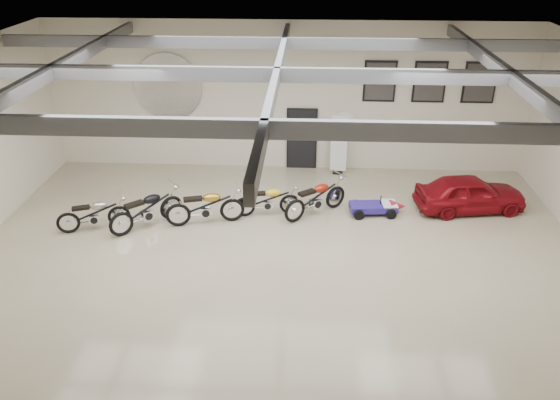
# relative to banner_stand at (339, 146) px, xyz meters

# --- Properties ---
(floor) EXTENTS (16.00, 12.00, 0.01)m
(floor) POSITION_rel_banner_stand_xyz_m (-1.76, -5.50, -1.00)
(floor) COLOR tan
(floor) RESTS_ON ground
(ceiling) EXTENTS (16.00, 12.00, 0.01)m
(ceiling) POSITION_rel_banner_stand_xyz_m (-1.76, -5.50, 4.00)
(ceiling) COLOR gray
(ceiling) RESTS_ON back_wall
(back_wall) EXTENTS (16.00, 0.02, 5.00)m
(back_wall) POSITION_rel_banner_stand_xyz_m (-1.76, 0.50, 1.50)
(back_wall) COLOR beige
(back_wall) RESTS_ON floor
(ceiling_beams) EXTENTS (15.80, 11.80, 0.32)m
(ceiling_beams) POSITION_rel_banner_stand_xyz_m (-1.76, -5.50, 3.75)
(ceiling_beams) COLOR #5C5E64
(ceiling_beams) RESTS_ON ceiling
(door) EXTENTS (0.92, 0.08, 2.10)m
(door) POSITION_rel_banner_stand_xyz_m (-1.26, 0.45, 0.05)
(door) COLOR black
(door) RESTS_ON back_wall
(logo_plaque) EXTENTS (2.30, 0.06, 1.16)m
(logo_plaque) POSITION_rel_banner_stand_xyz_m (-5.76, 0.45, 1.80)
(logo_plaque) COLOR silver
(logo_plaque) RESTS_ON back_wall
(poster_left) EXTENTS (1.05, 0.08, 1.35)m
(poster_left) POSITION_rel_banner_stand_xyz_m (1.24, 0.46, 2.10)
(poster_left) COLOR black
(poster_left) RESTS_ON back_wall
(poster_mid) EXTENTS (1.05, 0.08, 1.35)m
(poster_mid) POSITION_rel_banner_stand_xyz_m (2.84, 0.46, 2.10)
(poster_mid) COLOR black
(poster_mid) RESTS_ON back_wall
(poster_right) EXTENTS (1.05, 0.08, 1.35)m
(poster_right) POSITION_rel_banner_stand_xyz_m (4.44, 0.46, 2.10)
(poster_right) COLOR black
(poster_right) RESTS_ON back_wall
(oil_sign) EXTENTS (0.72, 0.10, 0.72)m
(oil_sign) POSITION_rel_banner_stand_xyz_m (0.14, 0.45, 0.70)
(oil_sign) COLOR white
(oil_sign) RESTS_ON back_wall
(banner_stand) EXTENTS (0.56, 0.26, 2.01)m
(banner_stand) POSITION_rel_banner_stand_xyz_m (0.00, 0.00, 0.00)
(banner_stand) COLOR white
(banner_stand) RESTS_ON floor
(motorcycle_silver) EXTENTS (2.03, 1.23, 1.01)m
(motorcycle_silver) POSITION_rel_banner_stand_xyz_m (-6.95, -4.23, -0.50)
(motorcycle_silver) COLOR silver
(motorcycle_silver) RESTS_ON floor
(motorcycle_black) EXTENTS (2.08, 1.98, 1.14)m
(motorcycle_black) POSITION_rel_banner_stand_xyz_m (-5.51, -4.00, -0.43)
(motorcycle_black) COLOR silver
(motorcycle_black) RESTS_ON floor
(motorcycle_gold) EXTENTS (2.28, 1.20, 1.13)m
(motorcycle_gold) POSITION_rel_banner_stand_xyz_m (-3.91, -3.72, -0.44)
(motorcycle_gold) COLOR silver
(motorcycle_gold) RESTS_ON floor
(motorcycle_yellow) EXTENTS (1.97, 0.92, 0.99)m
(motorcycle_yellow) POSITION_rel_banner_stand_xyz_m (-2.19, -3.11, -0.51)
(motorcycle_yellow) COLOR silver
(motorcycle_yellow) RESTS_ON floor
(motorcycle_red) EXTENTS (2.12, 1.87, 1.13)m
(motorcycle_red) POSITION_rel_banner_stand_xyz_m (-0.78, -3.02, -0.44)
(motorcycle_red) COLOR silver
(motorcycle_red) RESTS_ON floor
(go_kart) EXTENTS (1.74, 0.92, 0.61)m
(go_kart) POSITION_rel_banner_stand_xyz_m (1.06, -2.88, -0.70)
(go_kart) COLOR navy
(go_kart) RESTS_ON floor
(vintage_car) EXTENTS (1.77, 3.37, 1.09)m
(vintage_car) POSITION_rel_banner_stand_xyz_m (3.78, -2.47, -0.46)
(vintage_car) COLOR maroon
(vintage_car) RESTS_ON floor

